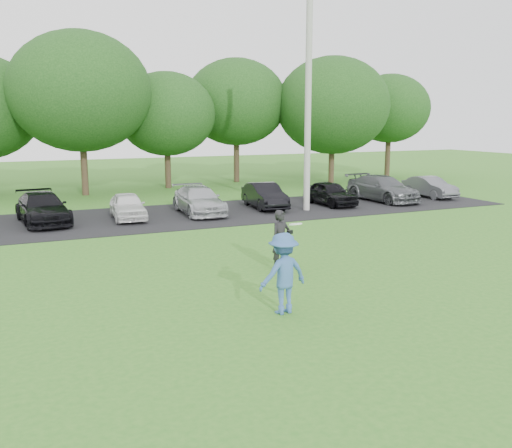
{
  "coord_description": "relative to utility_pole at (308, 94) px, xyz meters",
  "views": [
    {
      "loc": [
        -6.14,
        -10.17,
        4.07
      ],
      "look_at": [
        0.0,
        3.5,
        1.3
      ],
      "focal_mm": 40.0,
      "sensor_mm": 36.0,
      "label": 1
    }
  ],
  "objects": [
    {
      "name": "ground",
      "position": [
        -6.32,
        -12.03,
        -5.12
      ],
      "size": [
        100.0,
        100.0,
        0.0
      ],
      "primitive_type": "plane",
      "color": "#307220",
      "rests_on": "ground"
    },
    {
      "name": "parking_lot",
      "position": [
        -6.32,
        0.97,
        -5.11
      ],
      "size": [
        32.0,
        6.5,
        0.03
      ],
      "primitive_type": "cube",
      "color": "black",
      "rests_on": "ground"
    },
    {
      "name": "utility_pole",
      "position": [
        0.0,
        0.0,
        0.0
      ],
      "size": [
        0.28,
        0.28,
        10.25
      ],
      "primitive_type": "cylinder",
      "color": "#A6A5A0",
      "rests_on": "ground"
    },
    {
      "name": "frisbee_player",
      "position": [
        -7.19,
        -11.85,
        -4.25
      ],
      "size": [
        1.2,
        0.79,
        1.99
      ],
      "color": "#365D99",
      "rests_on": "ground"
    },
    {
      "name": "camera_bystander",
      "position": [
        -5.64,
        -8.65,
        -4.3
      ],
      "size": [
        0.68,
        0.52,
        1.65
      ],
      "color": "black",
      "rests_on": "ground"
    },
    {
      "name": "parked_cars",
      "position": [
        -6.97,
        1.06,
        -4.51
      ],
      "size": [
        30.34,
        4.89,
        1.25
      ],
      "color": "black",
      "rests_on": "parking_lot"
    },
    {
      "name": "tree_row",
      "position": [
        -4.81,
        10.73,
        -0.21
      ],
      "size": [
        42.39,
        9.85,
        8.64
      ],
      "color": "#38281C",
      "rests_on": "ground"
    }
  ]
}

